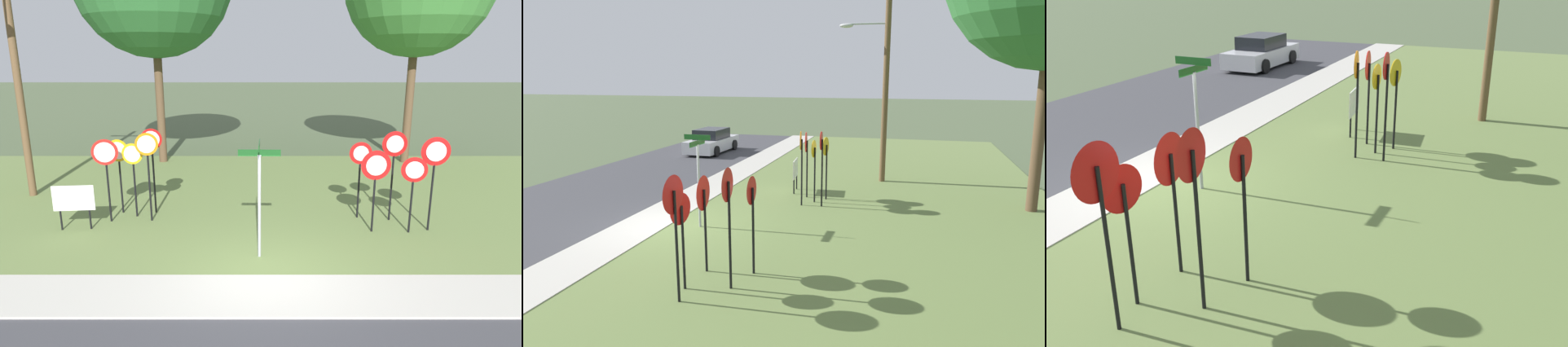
% 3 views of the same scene
% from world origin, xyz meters
% --- Properties ---
extents(ground_plane, '(160.00, 160.00, 0.00)m').
position_xyz_m(ground_plane, '(0.00, 0.00, 0.00)').
color(ground_plane, '#4C5B3D').
extents(sidewalk_strip, '(44.00, 1.60, 0.06)m').
position_xyz_m(sidewalk_strip, '(0.00, -0.80, 0.03)').
color(sidewalk_strip, '#BCB7AD').
rests_on(sidewalk_strip, ground_plane).
extents(grass_median, '(44.00, 12.00, 0.04)m').
position_xyz_m(grass_median, '(0.00, 6.00, 0.02)').
color(grass_median, olive).
rests_on(grass_median, ground_plane).
extents(stop_sign_near_left, '(0.65, 0.13, 2.27)m').
position_xyz_m(stop_sign_near_left, '(-4.30, 3.99, 1.67)').
color(stop_sign_near_left, black).
rests_on(stop_sign_near_left, grass_median).
extents(stop_sign_near_right, '(0.72, 0.13, 2.41)m').
position_xyz_m(stop_sign_near_right, '(-4.42, 3.24, 1.79)').
color(stop_sign_near_right, black).
rests_on(stop_sign_near_right, grass_median).
extents(stop_sign_far_left, '(0.63, 0.10, 2.59)m').
position_xyz_m(stop_sign_far_left, '(-3.30, 4.01, 1.89)').
color(stop_sign_far_left, black).
rests_on(stop_sign_far_left, grass_median).
extents(stop_sign_far_center, '(0.61, 0.10, 2.22)m').
position_xyz_m(stop_sign_far_center, '(-3.78, 3.66, 1.62)').
color(stop_sign_far_center, black).
rests_on(stop_sign_far_center, grass_median).
extents(stop_sign_far_right, '(0.63, 0.13, 2.58)m').
position_xyz_m(stop_sign_far_right, '(-3.26, 3.31, 1.88)').
color(stop_sign_far_right, black).
rests_on(stop_sign_far_right, grass_median).
extents(yield_sign_near_left, '(0.72, 0.11, 2.61)m').
position_xyz_m(yield_sign_near_left, '(3.63, 3.35, 1.99)').
color(yield_sign_near_left, black).
rests_on(yield_sign_near_left, grass_median).
extents(yield_sign_near_right, '(0.67, 0.16, 2.09)m').
position_xyz_m(yield_sign_near_right, '(3.90, 2.41, 1.58)').
color(yield_sign_near_right, black).
rests_on(yield_sign_near_right, grass_median).
extents(yield_sign_far_left, '(0.65, 0.10, 2.27)m').
position_xyz_m(yield_sign_far_left, '(2.75, 3.57, 1.71)').
color(yield_sign_far_left, black).
rests_on(yield_sign_far_left, grass_median).
extents(yield_sign_far_right, '(0.80, 0.11, 2.25)m').
position_xyz_m(yield_sign_far_right, '(2.92, 2.48, 1.71)').
color(yield_sign_far_right, black).
rests_on(yield_sign_far_right, grass_median).
extents(yield_sign_center, '(0.77, 0.11, 2.59)m').
position_xyz_m(yield_sign_center, '(4.48, 2.57, 1.98)').
color(yield_sign_center, black).
rests_on(yield_sign_center, grass_median).
extents(street_name_post, '(0.96, 0.82, 2.76)m').
position_xyz_m(street_name_post, '(-0.13, 0.96, 1.70)').
color(street_name_post, '#9EA0A8').
rests_on(street_name_post, grass_median).
extents(notice_board, '(1.10, 0.14, 1.25)m').
position_xyz_m(notice_board, '(-5.17, 2.66, 0.87)').
color(notice_board, black).
rests_on(notice_board, grass_median).
extents(parked_hatchback_near, '(4.24, 1.98, 1.39)m').
position_xyz_m(parked_hatchback_near, '(-13.40, -4.34, 0.64)').
color(parked_hatchback_near, silver).
rests_on(parked_hatchback_near, road_asphalt).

